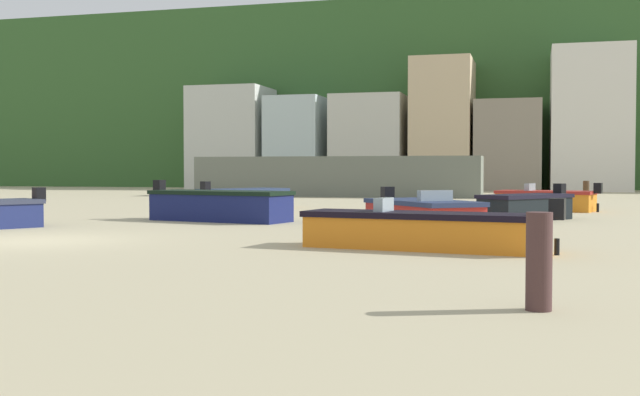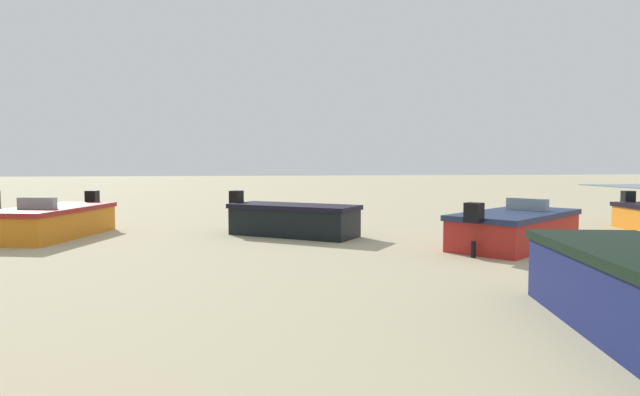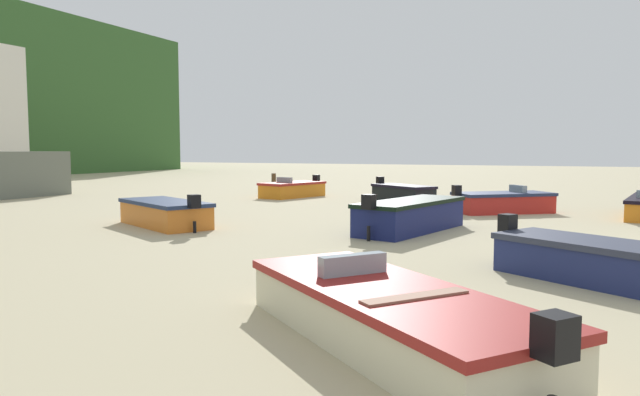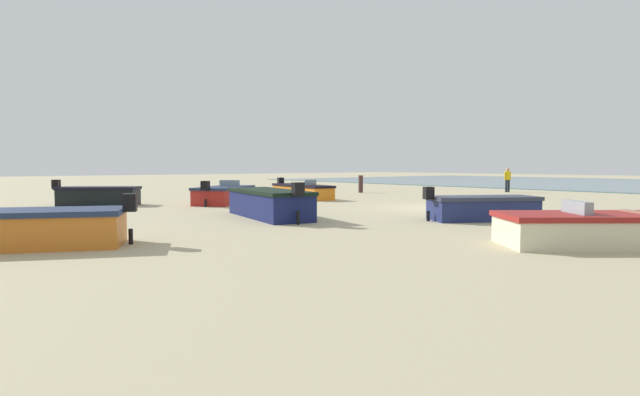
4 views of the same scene
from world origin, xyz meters
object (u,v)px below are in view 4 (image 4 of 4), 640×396
object	(u,v)px
boat_cream_4	(615,229)
boat_navy_6	(269,203)
beach_walker_foreground	(508,178)
boat_black_7	(99,196)
mooring_post_mid_beach	(361,184)
boat_navy_0	(482,208)
boat_orange_5	(302,191)
boat_orange_1	(31,228)
boat_red_2	(224,195)

from	to	relation	value
boat_cream_4	boat_navy_6	size ratio (longest dim) A/B	1.01
beach_walker_foreground	boat_black_7	bearing A→B (deg)	-175.45
mooring_post_mid_beach	beach_walker_foreground	world-z (taller)	beach_walker_foreground
boat_cream_4	mooring_post_mid_beach	distance (m)	22.53
boat_navy_0	beach_walker_foreground	bearing A→B (deg)	148.56
boat_orange_5	boat_black_7	xyz separation A→B (m)	(1.88, 9.94, 0.04)
boat_black_7	beach_walker_foreground	xyz separation A→B (m)	(-5.47, -24.34, 0.53)
boat_orange_5	boat_navy_6	distance (m)	10.17
boat_orange_1	boat_orange_5	distance (m)	17.41
boat_red_2	mooring_post_mid_beach	size ratio (longest dim) A/B	3.55
boat_orange_1	beach_walker_foreground	xyz separation A→B (m)	(5.88, -29.01, 0.53)
boat_red_2	boat_cream_4	bearing A→B (deg)	-36.09
boat_red_2	boat_cream_4	world-z (taller)	boat_red_2
boat_orange_5	beach_walker_foreground	xyz separation A→B (m)	(-3.58, -14.40, 0.57)
boat_cream_4	boat_navy_6	xyz separation A→B (m)	(10.06, 2.45, 0.11)
boat_cream_4	boat_black_7	world-z (taller)	boat_black_7
boat_navy_6	boat_black_7	world-z (taller)	boat_navy_6
boat_navy_0	boat_orange_5	size ratio (longest dim) A/B	0.70
boat_orange_1	boat_orange_5	world-z (taller)	boat_orange_1
boat_navy_6	mooring_post_mid_beach	size ratio (longest dim) A/B	4.37
mooring_post_mid_beach	boat_red_2	bearing A→B (deg)	104.21
boat_navy_6	mooring_post_mid_beach	world-z (taller)	boat_navy_6
mooring_post_mid_beach	boat_navy_6	bearing A→B (deg)	125.23
boat_navy_0	boat_orange_1	distance (m)	12.82
boat_navy_0	boat_orange_5	distance (m)	12.68
boat_black_7	mooring_post_mid_beach	world-z (taller)	boat_black_7
boat_red_2	boat_orange_5	world-z (taller)	boat_red_2
mooring_post_mid_beach	boat_black_7	bearing A→B (deg)	91.09
boat_orange_5	mooring_post_mid_beach	bearing A→B (deg)	-152.42
boat_navy_0	mooring_post_mid_beach	bearing A→B (deg)	179.74
boat_cream_4	beach_walker_foreground	size ratio (longest dim) A/B	3.08
beach_walker_foreground	mooring_post_mid_beach	bearing A→B (deg)	161.00
boat_orange_1	boat_navy_6	bearing A→B (deg)	-48.15
mooring_post_mid_beach	boat_cream_4	bearing A→B (deg)	150.54
boat_navy_0	boat_black_7	distance (m)	16.35
boat_orange_1	boat_black_7	world-z (taller)	boat_black_7
boat_orange_5	boat_navy_0	bearing A→B (deg)	89.10
boat_red_2	boat_navy_6	distance (m)	6.88
boat_orange_1	boat_red_2	xyz separation A→B (m)	(8.72, -9.51, -0.01)
boat_orange_1	beach_walker_foreground	size ratio (longest dim) A/B	2.57
boat_orange_1	mooring_post_mid_beach	bearing A→B (deg)	-34.77
boat_navy_0	boat_orange_1	size ratio (longest dim) A/B	0.89
boat_red_2	beach_walker_foreground	bearing A→B (deg)	43.81
boat_orange_1	boat_orange_5	bearing A→B (deg)	-30.75
boat_navy_0	mooring_post_mid_beach	world-z (taller)	mooring_post_mid_beach
boat_orange_1	boat_black_7	xyz separation A→B (m)	(11.35, -4.67, 0.00)
boat_orange_1	boat_black_7	size ratio (longest dim) A/B	1.18
boat_navy_0	beach_walker_foreground	xyz separation A→B (m)	(8.91, -16.56, 0.55)
boat_orange_1	mooring_post_mid_beach	xyz separation A→B (m)	(11.66, -21.12, 0.14)
boat_navy_0	boat_black_7	size ratio (longest dim) A/B	1.05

